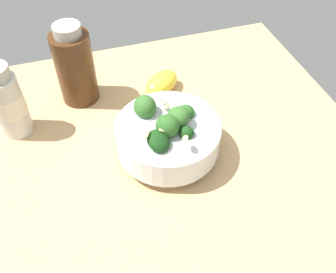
{
  "coord_description": "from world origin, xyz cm",
  "views": [
    {
      "loc": [
        -14.72,
        -41.03,
        49.24
      ],
      "look_at": [
        -2.16,
        -0.83,
        4.0
      ],
      "focal_mm": 40.06,
      "sensor_mm": 36.0,
      "label": 1
    }
  ],
  "objects": [
    {
      "name": "bottle_short",
      "position": [
        -26.48,
        12.45,
        6.62
      ],
      "size": [
        5.49,
        5.49,
        14.01
      ],
      "color": "beige",
      "rests_on": "ground_plane"
    },
    {
      "name": "lemon_wedge",
      "position": [
        1.48,
        15.14,
        2.0
      ],
      "size": [
        9.44,
        8.72,
        4.0
      ],
      "primitive_type": "ellipsoid",
      "rotation": [
        0.0,
        0.0,
        3.77
      ],
      "color": "yellow",
      "rests_on": "ground_plane"
    },
    {
      "name": "ground_plane",
      "position": [
        0.0,
        0.0,
        -1.85
      ],
      "size": [
        66.03,
        66.03,
        3.71
      ],
      "primitive_type": "cube",
      "color": "tan"
    },
    {
      "name": "bowl_of_broccoli",
      "position": [
        -2.24,
        -0.85,
        4.49
      ],
      "size": [
        17.16,
        17.16,
        10.77
      ],
      "color": "white",
      "rests_on": "ground_plane"
    },
    {
      "name": "bottle_tall",
      "position": [
        -14.26,
        18.28,
        7.44
      ],
      "size": [
        7.15,
        7.15,
        15.83
      ],
      "color": "#472814",
      "rests_on": "ground_plane"
    }
  ]
}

